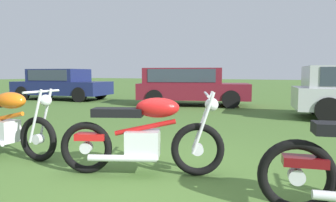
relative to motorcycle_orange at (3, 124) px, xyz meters
The scene contains 5 objects.
ground_plane 2.34m from the motorcycle_orange, ahead, with size 120.00×120.00×0.00m, color #476B2D.
motorcycle_orange is the anchor object (origin of this frame).
motorcycle_red 2.27m from the motorcycle_orange, ahead, with size 1.84×1.10×1.02m.
car_navy 10.10m from the motorcycle_orange, 134.07° to the left, with size 4.69×2.69×1.43m.
car_burgundy 7.91m from the motorcycle_orange, 95.08° to the left, with size 4.50×3.09×1.43m.
Camera 1 is at (1.96, -2.77, 1.22)m, focal length 32.10 mm.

